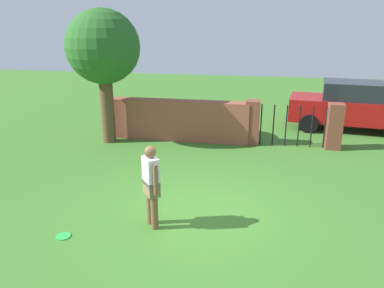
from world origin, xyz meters
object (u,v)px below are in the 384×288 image
frisbee_green (63,236)px  tree (103,49)px  car (351,106)px  person (151,183)px

frisbee_green → tree: bearing=104.0°
car → frisbee_green: 10.72m
tree → car: (7.92, 2.92, -2.07)m
tree → frisbee_green: 6.40m
car → person: bearing=-116.0°
car → tree: bearing=-152.8°
tree → person: (2.88, -4.84, -2.03)m
tree → frisbee_green: tree is taller
tree → person: bearing=-59.3°
person → frisbee_green: bearing=76.2°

